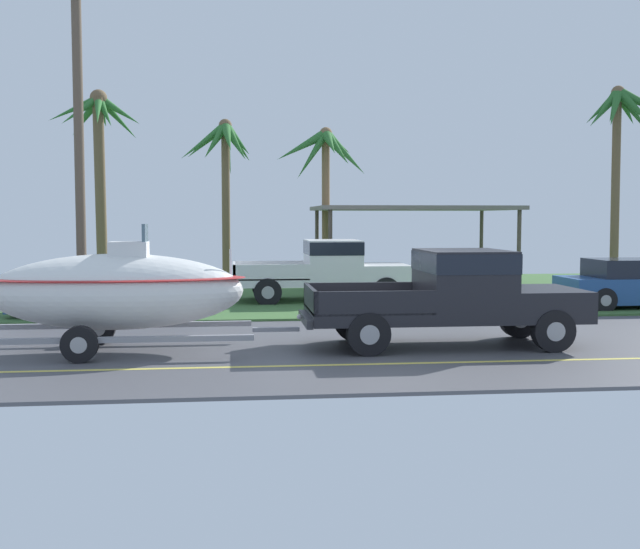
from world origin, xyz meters
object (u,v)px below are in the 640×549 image
object	(u,v)px
boat_on_trailer	(116,291)
palm_tree_near_left	(325,161)
palm_tree_near_right	(99,139)
parked_sedan_far	(102,290)
carport_awning	(412,210)
utility_pole	(79,136)
pickup_truck_towing	(461,293)
parked_pickup_background	(331,268)
palm_tree_mid	(224,153)
palm_tree_far_left	(621,126)

from	to	relation	value
boat_on_trailer	palm_tree_near_left	xyz separation A→B (m)	(5.68, 14.41, 3.49)
boat_on_trailer	palm_tree_near_right	distance (m)	15.27
parked_sedan_far	carport_awning	size ratio (longest dim) A/B	0.66
utility_pole	pickup_truck_towing	bearing A→B (deg)	-31.81
carport_awning	utility_pole	size ratio (longest dim) A/B	0.79
parked_pickup_background	carport_awning	xyz separation A→B (m)	(3.48, 4.38, 1.75)
palm_tree_near_right	palm_tree_mid	world-z (taller)	palm_tree_near_right
pickup_truck_towing	palm_tree_far_left	bearing A→B (deg)	50.15
parked_pickup_background	palm_tree_mid	world-z (taller)	palm_tree_mid
parked_sedan_far	palm_tree_near_left	size ratio (longest dim) A/B	0.77
carport_awning	palm_tree_far_left	world-z (taller)	palm_tree_far_left
boat_on_trailer	palm_tree_mid	size ratio (longest dim) A/B	0.98
parked_sedan_far	palm_tree_mid	size ratio (longest dim) A/B	0.74
palm_tree_near_right	palm_tree_far_left	distance (m)	18.17
parked_pickup_background	parked_sedan_far	bearing A→B (deg)	-156.82
palm_tree_mid	utility_pole	distance (m)	10.40
parked_sedan_far	carport_awning	xyz separation A→B (m)	(9.74, 7.07, 2.11)
parked_pickup_background	palm_tree_far_left	xyz separation A→B (m)	(9.93, 1.85, 4.50)
carport_awning	palm_tree_mid	distance (m)	7.39
pickup_truck_towing	utility_pole	xyz separation A→B (m)	(-8.18, 5.07, 3.47)
pickup_truck_towing	carport_awning	bearing A→B (deg)	81.16
palm_tree_mid	palm_tree_far_left	bearing A→B (deg)	-20.02
palm_tree_near_left	carport_awning	bearing A→B (deg)	-31.58
palm_tree_far_left	parked_pickup_background	bearing A→B (deg)	-169.43
palm_tree_near_left	palm_tree_far_left	size ratio (longest dim) A/B	0.85
palm_tree_mid	boat_on_trailer	bearing A→B (deg)	-97.31
boat_on_trailer	palm_tree_mid	bearing A→B (deg)	82.69
palm_tree_near_right	palm_tree_mid	distance (m)	4.52
palm_tree_near_left	palm_tree_mid	bearing A→B (deg)	173.00
palm_tree_mid	palm_tree_near_right	bearing A→B (deg)	-174.69
palm_tree_near_left	pickup_truck_towing	bearing A→B (deg)	-86.18
palm_tree_near_right	carport_awning	bearing A→B (deg)	-9.36
boat_on_trailer	palm_tree_near_right	size ratio (longest dim) A/B	0.85
palm_tree_near_right	utility_pole	world-z (taller)	utility_pole
parked_pickup_background	palm_tree_mid	size ratio (longest dim) A/B	0.88
palm_tree_far_left	utility_pole	size ratio (longest dim) A/B	0.79
pickup_truck_towing	parked_pickup_background	world-z (taller)	pickup_truck_towing
parked_sedan_far	boat_on_trailer	bearing A→B (deg)	-78.42
boat_on_trailer	carport_awning	xyz separation A→B (m)	(8.60, 12.62, 1.63)
boat_on_trailer	palm_tree_far_left	distance (m)	18.65
pickup_truck_towing	boat_on_trailer	world-z (taller)	boat_on_trailer
palm_tree_near_left	palm_tree_near_right	size ratio (longest dim) A/B	0.83
palm_tree_mid	utility_pole	size ratio (longest dim) A/B	0.71
palm_tree_mid	parked_pickup_background	bearing A→B (deg)	-64.16
palm_tree_near_right	palm_tree_far_left	world-z (taller)	palm_tree_near_right
pickup_truck_towing	boat_on_trailer	xyz separation A→B (m)	(-6.64, 0.00, 0.11)
palm_tree_far_left	palm_tree_mid	bearing A→B (deg)	159.98
pickup_truck_towing	parked_sedan_far	bearing A→B (deg)	144.50
palm_tree_near_left	palm_tree_far_left	bearing A→B (deg)	-24.77
boat_on_trailer	palm_tree_near_right	world-z (taller)	palm_tree_near_right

